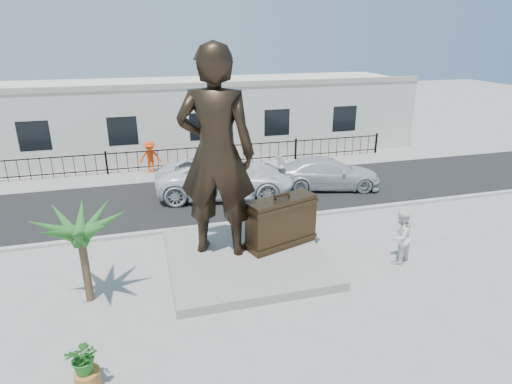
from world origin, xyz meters
TOP-DOWN VIEW (x-y plane):
  - ground at (0.00, 0.00)m, footprint 100.00×100.00m
  - street at (0.00, 8.00)m, footprint 40.00×7.00m
  - curb at (0.00, 4.50)m, footprint 40.00×0.25m
  - far_sidewalk at (0.00, 12.00)m, footprint 40.00×2.50m
  - plinth at (-0.50, 1.50)m, footprint 5.20×5.20m
  - fence at (0.00, 12.80)m, footprint 22.00×0.10m
  - building at (0.00, 17.00)m, footprint 28.00×7.00m
  - statue at (-1.31, 2.00)m, footprint 2.93×2.45m
  - suitcase at (0.85, 1.78)m, footprint 2.62×1.54m
  - tourist at (4.46, 0.10)m, footprint 1.16×1.08m
  - car_white at (0.14, 7.93)m, footprint 6.88×4.06m
  - car_silver at (5.26, 7.58)m, footprint 5.50×3.27m
  - worker at (-3.16, 12.37)m, footprint 1.18×0.71m
  - palm_tree at (-5.44, 0.54)m, footprint 1.80×1.80m
  - planter at (-5.20, -2.91)m, footprint 0.56×0.56m
  - shrub at (-5.20, -2.91)m, footprint 0.84×0.77m

SIDE VIEW (x-z plane):
  - ground at x=0.00m, z-range 0.00..0.00m
  - palm_tree at x=-5.44m, z-range -1.60..1.60m
  - street at x=0.00m, z-range 0.00..0.01m
  - far_sidewalk at x=0.00m, z-range 0.00..0.02m
  - curb at x=0.00m, z-range 0.00..0.12m
  - plinth at x=-0.50m, z-range 0.00..0.30m
  - planter at x=-5.20m, z-range 0.00..0.40m
  - fence at x=0.00m, z-range 0.00..1.20m
  - car_silver at x=5.26m, z-range 0.01..1.50m
  - shrub at x=-5.20m, z-range 0.40..1.19m
  - worker at x=-3.16m, z-range 0.02..1.79m
  - car_white at x=0.14m, z-range 0.01..1.80m
  - tourist at x=4.46m, z-range 0.00..1.90m
  - suitcase at x=0.85m, z-range 0.30..2.06m
  - building at x=0.00m, z-range 0.00..4.40m
  - statue at x=-1.31m, z-range 0.30..7.15m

